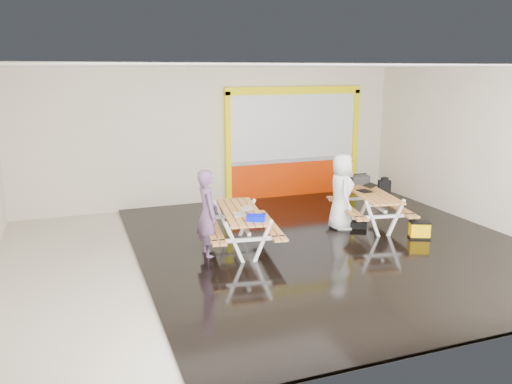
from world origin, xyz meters
name	(u,v)px	position (x,y,z in m)	size (l,w,h in m)	color
room	(273,163)	(0.00, 0.00, 1.75)	(10.02, 8.02, 3.52)	beige
deck	(330,244)	(1.25, 0.00, 0.03)	(7.50, 7.98, 0.05)	black
kiosk	(294,145)	(2.20, 3.93, 1.44)	(3.88, 0.16, 3.00)	red
picnic_table_left	(241,220)	(-0.51, 0.35, 0.61)	(1.63, 2.18, 0.80)	#CE853F
picnic_table_right	(370,201)	(2.64, 0.76, 0.62)	(1.68, 2.21, 0.81)	#CE853F
person_left	(208,214)	(-1.21, 0.22, 0.84)	(0.61, 0.40, 1.67)	#644769
person_right	(342,192)	(1.96, 0.84, 0.84)	(0.82, 0.53, 1.68)	white
laptop_left	(242,212)	(-0.58, 0.08, 0.85)	(0.39, 0.36, 0.15)	silver
laptop_right	(367,189)	(2.62, 0.89, 0.85)	(0.39, 0.35, 0.16)	black
blue_pouch	(256,218)	(-0.46, -0.36, 0.85)	(0.32, 0.23, 0.10)	#000CF0
toolbox	(360,180)	(2.87, 1.60, 0.90)	(0.45, 0.25, 0.25)	black
backpack	(384,188)	(3.37, 1.31, 0.73)	(0.33, 0.27, 0.47)	black
dark_case	(358,225)	(2.32, 0.69, 0.12)	(0.36, 0.27, 0.13)	black
fluke_bag	(419,230)	(3.13, -0.37, 0.22)	(0.48, 0.41, 0.36)	black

